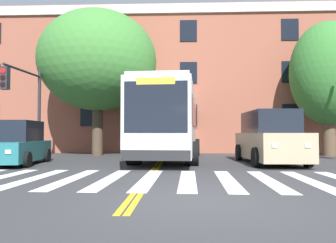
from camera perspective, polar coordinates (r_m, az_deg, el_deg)
The scene contains 11 objects.
ground_plane at distance 6.46m, azimuth 5.27°, elevation -13.60°, with size 120.00×120.00×0.00m, color #38383A.
crosswalk at distance 9.25m, azimuth 6.91°, elevation -10.06°, with size 14.82×4.59×0.01m.
lane_line_yellow_inner at distance 23.19m, azimuth -0.23°, elevation -5.24°, with size 0.12×36.00×0.01m, color gold.
lane_line_yellow_outer at distance 23.18m, azimuth 0.17°, elevation -5.24°, with size 0.12×36.00×0.01m, color gold.
city_bus at distance 16.60m, azimuth 0.44°, elevation -0.02°, with size 3.31×11.15×3.49m.
car_teal_near_lane at distance 14.89m, azimuth -24.94°, elevation -3.66°, with size 2.30×4.16×1.81m.
car_tan_far_lane at distance 14.69m, azimuth 17.22°, elevation -2.86°, with size 2.29×5.23×2.24m.
traffic_light_far_corner at distance 17.40m, azimuth -23.62°, elevation 4.35°, with size 0.41×3.38×4.83m.
street_tree_curbside_large at distance 21.19m, azimuth 26.08°, elevation 7.51°, with size 5.98×5.92×7.76m.
street_tree_curbside_small at distance 19.87m, azimuth -12.09°, elevation 10.24°, with size 8.03×7.95×8.44m.
building_facade at distance 25.86m, azimuth 3.38°, elevation 6.03°, with size 32.62×9.08×9.84m.
Camera 1 is at (-0.32, -6.32, 1.30)m, focal length 35.00 mm.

